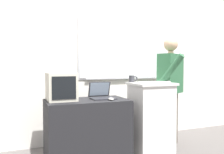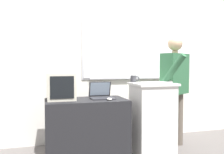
# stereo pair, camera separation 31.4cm
# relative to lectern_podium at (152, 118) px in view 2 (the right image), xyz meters

# --- Properties ---
(back_wall) EXTENTS (6.40, 0.17, 2.99)m
(back_wall) POSITION_rel_lectern_podium_xyz_m (-0.30, 0.84, 1.00)
(back_wall) COLOR silver
(back_wall) RESTS_ON ground_plane
(lectern_podium) EXTENTS (0.56, 0.51, 0.98)m
(lectern_podium) POSITION_rel_lectern_podium_xyz_m (0.00, 0.00, 0.00)
(lectern_podium) COLOR silver
(lectern_podium) RESTS_ON ground_plane
(side_desk) EXTENTS (1.03, 0.59, 0.78)m
(side_desk) POSITION_rel_lectern_podium_xyz_m (-0.90, 0.07, -0.10)
(side_desk) COLOR black
(side_desk) RESTS_ON ground_plane
(person_presenter) EXTENTS (0.63, 0.71, 1.65)m
(person_presenter) POSITION_rel_lectern_podium_xyz_m (0.45, 0.18, 0.47)
(person_presenter) COLOR brown
(person_presenter) RESTS_ON ground_plane
(laptop) EXTENTS (0.30, 0.30, 0.22)m
(laptop) POSITION_rel_lectern_podium_xyz_m (-0.69, 0.11, 0.34)
(laptop) COLOR #28282D
(laptop) RESTS_ON side_desk
(wireless_keyboard) EXTENTS (0.45, 0.14, 0.02)m
(wireless_keyboard) POSITION_rel_lectern_podium_xyz_m (0.00, -0.06, 0.50)
(wireless_keyboard) COLOR silver
(wireless_keyboard) RESTS_ON lectern_podium
(computer_mouse_by_laptop) EXTENTS (0.06, 0.10, 0.03)m
(computer_mouse_by_laptop) POSITION_rel_lectern_podium_xyz_m (-0.64, -0.11, 0.30)
(computer_mouse_by_laptop) COLOR silver
(computer_mouse_by_laptop) RESTS_ON side_desk
(computer_mouse_by_keyboard) EXTENTS (0.06, 0.10, 0.03)m
(computer_mouse_by_keyboard) POSITION_rel_lectern_podium_xyz_m (0.23, -0.06, 0.50)
(computer_mouse_by_keyboard) COLOR silver
(computer_mouse_by_keyboard) RESTS_ON lectern_podium
(crt_monitor) EXTENTS (0.34, 0.40, 0.34)m
(crt_monitor) POSITION_rel_lectern_podium_xyz_m (-1.21, 0.14, 0.46)
(crt_monitor) COLOR beige
(crt_monitor) RESTS_ON side_desk
(coffee_mug) EXTENTS (0.13, 0.08, 0.10)m
(coffee_mug) POSITION_rel_lectern_podium_xyz_m (-0.20, 0.18, 0.53)
(coffee_mug) COLOR #333338
(coffee_mug) RESTS_ON lectern_podium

